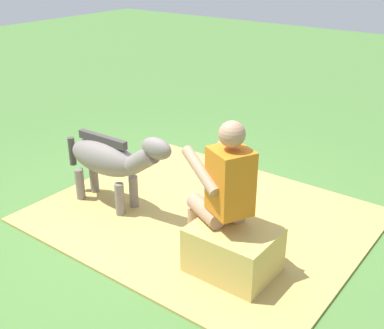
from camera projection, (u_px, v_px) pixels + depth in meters
ground_plane at (160, 220)px, 4.74m from camera, size 24.00×24.00×0.00m
hay_patch at (202, 216)px, 4.78m from camera, size 3.01×2.47×0.02m
hay_bale at (233, 251)px, 3.90m from camera, size 0.66×0.53×0.41m
person_seated at (223, 189)px, 3.81m from camera, size 0.72×0.59×1.29m
pony_standing at (110, 159)px, 4.76m from camera, size 1.35×0.34×0.88m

